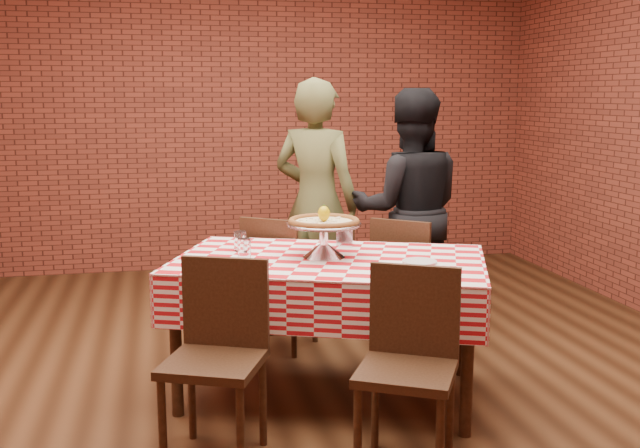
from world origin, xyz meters
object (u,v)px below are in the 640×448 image
(water_glass_right, at_px, (240,241))
(chair_near_right, at_px, (406,375))
(water_glass_left, at_px, (244,249))
(chair_far_left, at_px, (281,281))
(chair_near_left, at_px, (213,365))
(table, at_px, (329,328))
(pizza, at_px, (324,222))
(diner_olive, at_px, (316,203))
(pizza_stand, at_px, (324,240))
(chair_far_right, at_px, (409,283))
(condiment_caddy, at_px, (346,235))
(diner_black, at_px, (409,211))

(water_glass_right, bearing_deg, chair_near_right, -64.12)
(water_glass_left, xyz_separation_m, chair_far_left, (0.31, 0.75, -0.38))
(chair_near_left, bearing_deg, table, 66.24)
(pizza, relative_size, chair_far_left, 0.44)
(chair_near_left, bearing_deg, diner_olive, 88.97)
(pizza_stand, distance_m, chair_far_left, 0.89)
(pizza, distance_m, water_glass_left, 0.44)
(table, height_order, chair_far_right, chair_far_right)
(water_glass_right, height_order, chair_near_left, chair_near_left)
(chair_near_left, bearing_deg, pizza, 69.04)
(pizza, relative_size, chair_near_right, 0.43)
(pizza_stand, height_order, water_glass_right, pizza_stand)
(condiment_caddy, height_order, diner_olive, diner_olive)
(chair_near_left, bearing_deg, chair_far_right, 66.27)
(water_glass_left, xyz_separation_m, condiment_caddy, (0.60, 0.21, 0.01))
(chair_near_left, height_order, diner_olive, diner_olive)
(table, height_order, water_glass_right, water_glass_right)
(pizza, bearing_deg, condiment_caddy, 53.74)
(pizza_stand, bearing_deg, condiment_caddy, 53.74)
(chair_far_right, bearing_deg, condiment_caddy, 72.39)
(condiment_caddy, height_order, diner_black, diner_black)
(water_glass_left, xyz_separation_m, diner_olive, (0.64, 1.20, 0.05))
(pizza_stand, distance_m, water_glass_left, 0.42)
(condiment_caddy, distance_m, diner_olive, 0.99)
(condiment_caddy, distance_m, chair_near_left, 1.28)
(condiment_caddy, xyz_separation_m, chair_near_right, (-0.03, -1.19, -0.38))
(pizza_stand, xyz_separation_m, chair_near_right, (0.15, -0.94, -0.41))
(chair_near_right, bearing_deg, pizza, 127.90)
(table, bearing_deg, pizza_stand, 116.85)
(chair_far_right, bearing_deg, diner_black, -68.16)
(water_glass_left, height_order, chair_near_right, chair_near_right)
(pizza_stand, height_order, chair_far_left, pizza_stand)
(water_glass_left, bearing_deg, diner_olive, 62.06)
(chair_far_left, bearing_deg, pizza_stand, 132.87)
(chair_far_left, distance_m, diner_black, 1.03)
(chair_near_right, bearing_deg, chair_near_left, -170.90)
(condiment_caddy, relative_size, diner_olive, 0.08)
(table, relative_size, pizza_stand, 3.93)
(table, bearing_deg, chair_near_right, -81.52)
(water_glass_left, distance_m, diner_black, 1.57)
(table, height_order, chair_far_left, chair_far_left)
(pizza_stand, distance_m, chair_near_right, 1.04)
(pizza_stand, xyz_separation_m, diner_olive, (0.21, 1.24, 0.01))
(water_glass_right, height_order, chair_far_right, water_glass_right)
(condiment_caddy, relative_size, chair_near_right, 0.15)
(water_glass_left, bearing_deg, diner_black, 38.12)
(chair_far_right, relative_size, diner_olive, 0.50)
(chair_far_left, bearing_deg, chair_near_left, 104.77)
(condiment_caddy, bearing_deg, chair_near_left, -107.65)
(water_glass_left, height_order, diner_black, diner_black)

